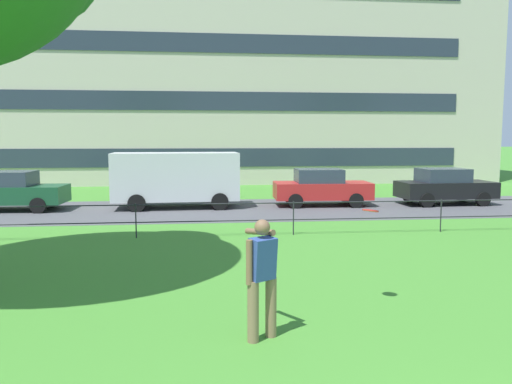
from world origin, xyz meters
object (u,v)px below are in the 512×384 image
car_black_far_right (445,186)px  car_red_right (321,187)px  frisbee (371,211)px  apartment_building_background (187,30)px  car_dark_green_center (11,191)px  person_thrower (261,275)px  panel_van_left (176,177)px

car_black_far_right → car_red_right: bearing=177.8°
frisbee → car_black_far_right: size_ratio=0.09×
car_black_far_right → apartment_building_background: apartment_building_background is taller
car_red_right → car_dark_green_center: bearing=-179.3°
car_red_right → person_thrower: bearing=-106.9°
frisbee → car_dark_green_center: size_ratio=0.09×
person_thrower → car_dark_green_center: (-8.22, 13.54, -0.15)m
car_red_right → car_black_far_right: 5.34m
car_dark_green_center → panel_van_left: (6.38, 0.14, 0.49)m
car_red_right → apartment_building_background: size_ratio=0.10×
person_thrower → car_red_right: bearing=73.1°
person_thrower → car_dark_green_center: bearing=121.3°
frisbee → apartment_building_background: 28.93m
car_dark_green_center → car_red_right: (12.38, 0.15, 0.00)m
frisbee → panel_van_left: (-3.82, 12.45, -0.36)m
person_thrower → car_red_right: person_thrower is taller
person_thrower → car_black_far_right: 16.50m
car_red_right → car_black_far_right: (5.34, -0.20, 0.00)m
panel_van_left → person_thrower: bearing=-82.3°
frisbee → car_black_far_right: bearing=58.5°
car_dark_green_center → apartment_building_background: size_ratio=0.10×
car_dark_green_center → frisbee: bearing=-50.4°
car_dark_green_center → car_black_far_right: same height
car_dark_green_center → car_red_right: bearing=0.7°
car_dark_green_center → panel_van_left: 6.40m
panel_van_left → car_black_far_right: panel_van_left is taller
frisbee → apartment_building_background: apartment_building_background is taller
apartment_building_background → car_red_right: bearing=-68.6°
person_thrower → car_black_far_right: size_ratio=0.42×
panel_van_left → apartment_building_background: (0.16, 14.94, 8.91)m
frisbee → car_black_far_right: 14.41m
panel_van_left → car_black_far_right: 11.36m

